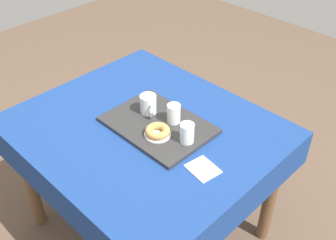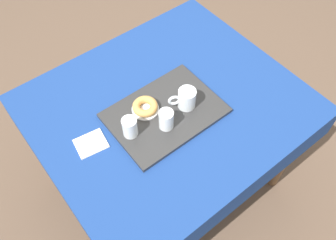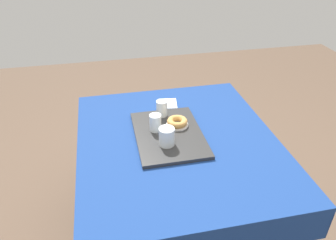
{
  "view_description": "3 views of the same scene",
  "coord_description": "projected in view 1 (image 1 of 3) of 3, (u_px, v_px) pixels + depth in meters",
  "views": [
    {
      "loc": [
        -1.09,
        0.95,
        1.85
      ],
      "look_at": [
        -0.09,
        -0.05,
        0.78
      ],
      "focal_mm": 43.17,
      "sensor_mm": 36.0,
      "label": 1
    },
    {
      "loc": [
        -0.59,
        -0.75,
        1.94
      ],
      "look_at": [
        -0.07,
        -0.09,
        0.75
      ],
      "focal_mm": 37.9,
      "sensor_mm": 36.0,
      "label": 2
    },
    {
      "loc": [
        1.3,
        -0.33,
        1.68
      ],
      "look_at": [
        -0.11,
        -0.03,
        0.78
      ],
      "focal_mm": 35.1,
      "sensor_mm": 36.0,
      "label": 3
    }
  ],
  "objects": [
    {
      "name": "ground_plane",
      "position": [
        149.0,
        227.0,
        2.26
      ],
      "size": [
        6.0,
        6.0,
        0.0
      ],
      "primitive_type": "plane",
      "color": "brown"
    },
    {
      "name": "dining_table",
      "position": [
        146.0,
        142.0,
        1.89
      ],
      "size": [
        1.13,
        0.99,
        0.72
      ],
      "color": "navy",
      "rests_on": "ground"
    },
    {
      "name": "serving_tray",
      "position": [
        158.0,
        125.0,
        1.82
      ],
      "size": [
        0.47,
        0.34,
        0.02
      ],
      "primitive_type": "cube",
      "color": "#2D2D2D",
      "rests_on": "dining_table"
    },
    {
      "name": "tea_mug_left",
      "position": [
        148.0,
        105.0,
        1.85
      ],
      "size": [
        0.11,
        0.08,
        0.09
      ],
      "color": "white",
      "rests_on": "serving_tray"
    },
    {
      "name": "water_glass_near",
      "position": [
        174.0,
        114.0,
        1.8
      ],
      "size": [
        0.06,
        0.06,
        0.09
      ],
      "color": "white",
      "rests_on": "serving_tray"
    },
    {
      "name": "water_glass_far",
      "position": [
        187.0,
        134.0,
        1.69
      ],
      "size": [
        0.06,
        0.06,
        0.09
      ],
      "color": "white",
      "rests_on": "serving_tray"
    },
    {
      "name": "donut_plate_left",
      "position": [
        158.0,
        134.0,
        1.74
      ],
      "size": [
        0.12,
        0.12,
        0.01
      ],
      "primitive_type": "cylinder",
      "color": "white",
      "rests_on": "serving_tray"
    },
    {
      "name": "sugar_donut_left",
      "position": [
        158.0,
        131.0,
        1.73
      ],
      "size": [
        0.11,
        0.11,
        0.03
      ],
      "primitive_type": "torus",
      "color": "tan",
      "rests_on": "donut_plate_left"
    },
    {
      "name": "paper_napkin",
      "position": [
        203.0,
        169.0,
        1.6
      ],
      "size": [
        0.13,
        0.12,
        0.01
      ],
      "primitive_type": "cube",
      "rotation": [
        0.0,
        0.0,
        -0.15
      ],
      "color": "white",
      "rests_on": "dining_table"
    }
  ]
}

